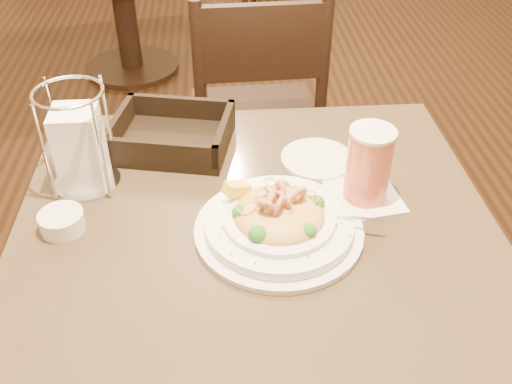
{
  "coord_description": "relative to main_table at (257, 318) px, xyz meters",
  "views": [
    {
      "loc": [
        -0.06,
        -0.77,
        1.45
      ],
      "look_at": [
        0.0,
        0.02,
        0.83
      ],
      "focal_mm": 40.0,
      "sensor_mm": 36.0,
      "label": 1
    }
  ],
  "objects": [
    {
      "name": "pasta_bowl",
      "position": [
        0.04,
        -0.0,
        0.27
      ],
      "size": [
        0.34,
        0.31,
        0.1
      ],
      "rotation": [
        0.0,
        0.0,
        -0.42
      ],
      "color": "white",
      "rests_on": "main_table"
    },
    {
      "name": "side_plate",
      "position": [
        0.15,
        0.22,
        0.24
      ],
      "size": [
        0.19,
        0.19,
        0.01
      ],
      "primitive_type": "cylinder",
      "rotation": [
        0.0,
        0.0,
        0.25
      ],
      "color": "white",
      "rests_on": "main_table"
    },
    {
      "name": "main_table",
      "position": [
        0.0,
        0.0,
        0.0
      ],
      "size": [
        0.9,
        0.9,
        0.75
      ],
      "color": "black",
      "rests_on": "ground"
    },
    {
      "name": "butter_ramekin",
      "position": [
        -0.35,
        0.04,
        0.26
      ],
      "size": [
        0.1,
        0.1,
        0.04
      ],
      "primitive_type": "cylinder",
      "rotation": [
        0.0,
        0.0,
        0.23
      ],
      "color": "white",
      "rests_on": "main_table"
    },
    {
      "name": "dining_chair_near",
      "position": [
        0.06,
        0.86,
        -0.01
      ],
      "size": [
        0.44,
        0.44,
        0.93
      ],
      "rotation": [
        0.0,
        0.0,
        3.18
      ],
      "color": "black",
      "rests_on": "ground"
    },
    {
      "name": "napkin_caddy",
      "position": [
        -0.33,
        0.18,
        0.33
      ],
      "size": [
        0.13,
        0.13,
        0.21
      ],
      "rotation": [
        0.0,
        0.0,
        -0.41
      ],
      "color": "silver",
      "rests_on": "main_table"
    },
    {
      "name": "bread_basket",
      "position": [
        -0.17,
        0.31,
        0.26
      ],
      "size": [
        0.29,
        0.25,
        0.07
      ],
      "rotation": [
        0.0,
        0.0,
        -0.21
      ],
      "color": "black",
      "rests_on": "main_table"
    },
    {
      "name": "drink_glass",
      "position": [
        0.22,
        0.09,
        0.31
      ],
      "size": [
        0.15,
        0.15,
        0.15
      ],
      "rotation": [
        0.0,
        0.0,
        0.15
      ],
      "color": "white",
      "rests_on": "main_table"
    }
  ]
}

